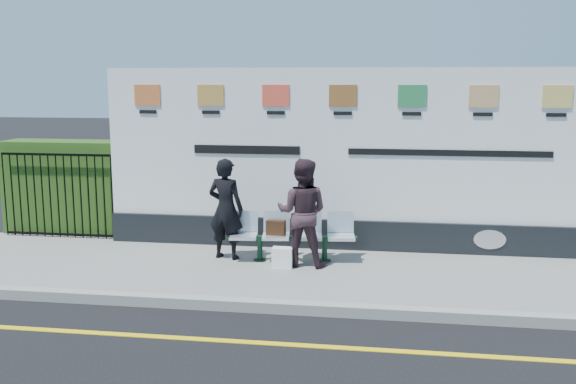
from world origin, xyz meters
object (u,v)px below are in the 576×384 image
Objects in this scene: woman_left at (226,209)px; billboard at (342,172)px; woman_right at (302,212)px; bench at (292,248)px.

billboard is at bearing -139.67° from woman_left.
billboard is 1.31m from woman_right.
bench is 0.67m from woman_right.
woman_left is (-1.06, 0.00, 0.59)m from bench.
woman_left is 1.25m from woman_right.
bench is at bearing -127.96° from billboard.
bench is at bearing -166.88° from woman_left.
billboard is 4.12× the size of bench.
woman_left reaches higher than bench.
woman_left is at bearing -4.17° from woman_right.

